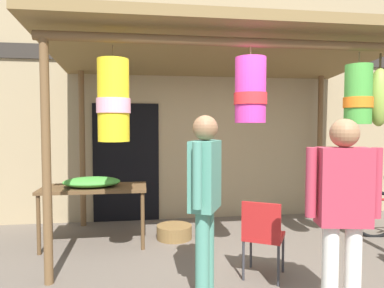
{
  "coord_description": "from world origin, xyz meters",
  "views": [
    {
      "loc": [
        -1.04,
        -3.78,
        1.63
      ],
      "look_at": [
        -0.37,
        0.96,
        1.37
      ],
      "focal_mm": 32.46,
      "sensor_mm": 36.0,
      "label": 1
    }
  ],
  "objects": [
    {
      "name": "ground_plane",
      "position": [
        0.0,
        0.0,
        0.0
      ],
      "size": [
        30.0,
        30.0,
        0.0
      ],
      "primitive_type": "plane",
      "color": "#60564C"
    },
    {
      "name": "shop_facade",
      "position": [
        -0.01,
        2.31,
        2.27
      ],
      "size": [
        11.24,
        0.29,
        4.55
      ],
      "color": "#9E8966",
      "rests_on": "ground_plane"
    },
    {
      "name": "market_stall_canopy",
      "position": [
        0.04,
        0.76,
        2.46
      ],
      "size": [
        4.58,
        2.6,
        2.81
      ],
      "color": "brown",
      "rests_on": "ground_plane"
    },
    {
      "name": "display_table",
      "position": [
        -1.7,
        1.03,
        0.71
      ],
      "size": [
        1.4,
        0.68,
        0.8
      ],
      "color": "brown",
      "rests_on": "ground_plane"
    },
    {
      "name": "flower_heap_on_table",
      "position": [
        -1.72,
        1.02,
        0.87
      ],
      "size": [
        0.76,
        0.53,
        0.13
      ],
      "color": "green",
      "rests_on": "display_table"
    },
    {
      "name": "folding_chair",
      "position": [
        0.2,
        -0.32,
        0.5
      ],
      "size": [
        0.55,
        0.55,
        0.84
      ],
      "color": "#AD1E1E",
      "rests_on": "ground_plane"
    },
    {
      "name": "wicker_basket_by_table",
      "position": [
        -0.6,
        1.13,
        0.1
      ],
      "size": [
        0.51,
        0.51,
        0.19
      ],
      "primitive_type": "cylinder",
      "color": "brown",
      "rests_on": "ground_plane"
    },
    {
      "name": "customer_foreground",
      "position": [
        0.54,
        -1.23,
        1.0
      ],
      "size": [
        0.58,
        0.29,
        1.68
      ],
      "color": "silver",
      "rests_on": "ground_plane"
    },
    {
      "name": "shopper_by_bananas",
      "position": [
        -0.48,
        -0.64,
        1.02
      ],
      "size": [
        0.37,
        0.54,
        1.72
      ],
      "color": "#4C8E7A",
      "rests_on": "ground_plane"
    }
  ]
}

